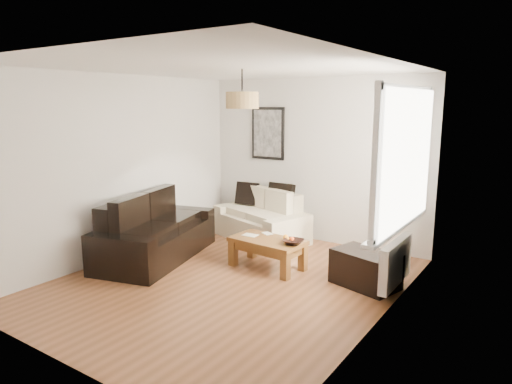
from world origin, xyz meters
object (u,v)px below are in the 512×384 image
Objects in this scene: loveseat_cream at (261,216)px; coffee_table at (267,253)px; ottoman at (365,269)px; sofa_leather at (156,229)px.

coffee_table is (0.82, -1.09, -0.18)m from loveseat_cream.
coffee_table is 1.33m from ottoman.
ottoman is at bearing -92.02° from sofa_leather.
loveseat_cream is 1.78m from sofa_leather.
ottoman is (2.88, 0.68, -0.21)m from sofa_leather.
sofa_leather reaches higher than coffee_table.
coffee_table is at bearing -35.43° from loveseat_cream.
sofa_leather is 1.99× the size of coffee_table.
loveseat_cream is 2.04× the size of ottoman.
sofa_leather reaches higher than ottoman.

